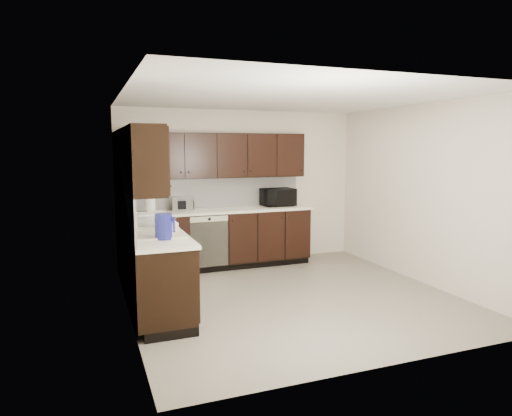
{
  "coord_description": "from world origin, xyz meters",
  "views": [
    {
      "loc": [
        -2.42,
        -5.12,
        1.9
      ],
      "look_at": [
        -0.26,
        0.6,
        1.08
      ],
      "focal_mm": 32.0,
      "sensor_mm": 36.0,
      "label": 1
    }
  ],
  "objects": [
    {
      "name": "wall_left",
      "position": [
        -2.0,
        0.0,
        1.25
      ],
      "size": [
        0.02,
        4.0,
        2.5
      ],
      "primitive_type": "cube",
      "color": "beige",
      "rests_on": "floor"
    },
    {
      "name": "sink",
      "position": [
        -1.68,
        -0.01,
        0.88
      ],
      "size": [
        0.54,
        0.82,
        0.42
      ],
      "color": "beige",
      "rests_on": "countertop"
    },
    {
      "name": "lower_cabinets",
      "position": [
        -1.01,
        1.11,
        0.41
      ],
      "size": [
        3.0,
        2.8,
        0.9
      ],
      "color": "black",
      "rests_on": "floor"
    },
    {
      "name": "teal_tumbler",
      "position": [
        -1.55,
        1.35,
        1.05
      ],
      "size": [
        0.13,
        0.13,
        0.22
      ],
      "primitive_type": "cylinder",
      "rotation": [
        0.0,
        0.0,
        -0.41
      ],
      "color": "#0B6F7D",
      "rests_on": "countertop"
    },
    {
      "name": "blue_pitcher",
      "position": [
        -1.66,
        -0.36,
        1.08
      ],
      "size": [
        0.22,
        0.22,
        0.27
      ],
      "primitive_type": "cylinder",
      "rotation": [
        0.0,
        0.0,
        0.27
      ],
      "color": "navy",
      "rests_on": "countertop"
    },
    {
      "name": "dishwasher",
      "position": [
        -0.7,
        1.41,
        0.55
      ],
      "size": [
        0.58,
        0.04,
        0.78
      ],
      "color": "beige",
      "rests_on": "lower_cabinets"
    },
    {
      "name": "floor",
      "position": [
        0.0,
        0.0,
        0.0
      ],
      "size": [
        4.0,
        4.0,
        0.0
      ],
      "primitive_type": "plane",
      "color": "gray",
      "rests_on": "ground"
    },
    {
      "name": "storage_bin",
      "position": [
        -1.71,
        0.47,
        1.02
      ],
      "size": [
        0.49,
        0.44,
        0.16
      ],
      "primitive_type": "cube",
      "rotation": [
        0.0,
        0.0,
        -0.42
      ],
      "color": "white",
      "rests_on": "countertop"
    },
    {
      "name": "microwave",
      "position": [
        0.56,
        1.73,
        1.08
      ],
      "size": [
        0.53,
        0.37,
        0.29
      ],
      "primitive_type": "imported",
      "rotation": [
        0.0,
        0.0,
        0.03
      ],
      "color": "black",
      "rests_on": "countertop"
    },
    {
      "name": "wall_front",
      "position": [
        0.0,
        -2.0,
        1.25
      ],
      "size": [
        4.0,
        0.02,
        2.5
      ],
      "primitive_type": "cube",
      "color": "beige",
      "rests_on": "floor"
    },
    {
      "name": "soap_bottle_a",
      "position": [
        -1.48,
        -0.03,
        1.02
      ],
      "size": [
        0.08,
        0.08,
        0.17
      ],
      "primitive_type": "imported",
      "rotation": [
        0.0,
        0.0,
        0.04
      ],
      "color": "gray",
      "rests_on": "countertop"
    },
    {
      "name": "upper_cabinets",
      "position": [
        -1.1,
        1.2,
        1.77
      ],
      "size": [
        3.0,
        2.8,
        0.7
      ],
      "color": "black",
      "rests_on": "wall_back"
    },
    {
      "name": "backsplash",
      "position": [
        -1.22,
        1.32,
        1.18
      ],
      "size": [
        3.0,
        2.8,
        0.48
      ],
      "color": "white",
      "rests_on": "countertop"
    },
    {
      "name": "wall_back",
      "position": [
        0.0,
        2.0,
        1.25
      ],
      "size": [
        4.0,
        0.02,
        2.5
      ],
      "primitive_type": "cube",
      "color": "beige",
      "rests_on": "floor"
    },
    {
      "name": "countertop",
      "position": [
        -1.01,
        1.11,
        0.92
      ],
      "size": [
        3.03,
        2.83,
        0.04
      ],
      "color": "white",
      "rests_on": "lower_cabinets"
    },
    {
      "name": "toaster_oven",
      "position": [
        -1.0,
        1.74,
        1.04
      ],
      "size": [
        0.38,
        0.34,
        0.2
      ],
      "primitive_type": "cube",
      "rotation": [
        0.0,
        0.0,
        -0.42
      ],
      "color": "#B9B9BB",
      "rests_on": "countertop"
    },
    {
      "name": "paper_towel_roll",
      "position": [
        -1.57,
        1.35,
        1.11
      ],
      "size": [
        0.16,
        0.16,
        0.33
      ],
      "primitive_type": "cylinder",
      "rotation": [
        0.0,
        0.0,
        -0.09
      ],
      "color": "silver",
      "rests_on": "countertop"
    },
    {
      "name": "ceiling",
      "position": [
        0.0,
        0.0,
        2.5
      ],
      "size": [
        4.0,
        4.0,
        0.0
      ],
      "primitive_type": "plane",
      "rotation": [
        3.14,
        0.0,
        0.0
      ],
      "color": "white",
      "rests_on": "wall_back"
    },
    {
      "name": "wall_right",
      "position": [
        2.0,
        0.0,
        1.25
      ],
      "size": [
        0.02,
        4.0,
        2.5
      ],
      "primitive_type": "cube",
      "color": "beige",
      "rests_on": "floor"
    },
    {
      "name": "soap_bottle_b",
      "position": [
        -1.87,
        0.7,
        1.05
      ],
      "size": [
        0.09,
        0.09,
        0.22
      ],
      "primitive_type": "imported",
      "rotation": [
        0.0,
        0.0,
        0.07
      ],
      "color": "gray",
      "rests_on": "countertop"
    }
  ]
}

